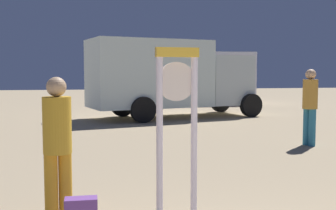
% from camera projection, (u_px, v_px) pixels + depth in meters
% --- Properties ---
extents(standing_clock, '(0.47, 0.12, 2.00)m').
position_uv_depth(standing_clock, '(177.00, 120.00, 4.41)').
color(standing_clock, white).
rests_on(standing_clock, ground_plane).
extents(person_near_clock, '(0.32, 0.32, 1.69)m').
position_uv_depth(person_near_clock, '(57.00, 142.00, 4.76)').
color(person_near_clock, orange).
rests_on(person_near_clock, ground_plane).
extents(person_distant, '(0.35, 0.35, 1.82)m').
position_uv_depth(person_distant, '(310.00, 103.00, 9.84)').
color(person_distant, teal).
rests_on(person_distant, ground_plane).
extents(box_truck_near, '(6.86, 3.89, 2.92)m').
position_uv_depth(box_truck_near, '(168.00, 76.00, 15.88)').
color(box_truck_near, white).
rests_on(box_truck_near, ground_plane).
extents(box_truck_far, '(7.16, 3.09, 2.82)m').
position_uv_depth(box_truck_far, '(193.00, 75.00, 23.06)').
color(box_truck_far, white).
rests_on(box_truck_far, ground_plane).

